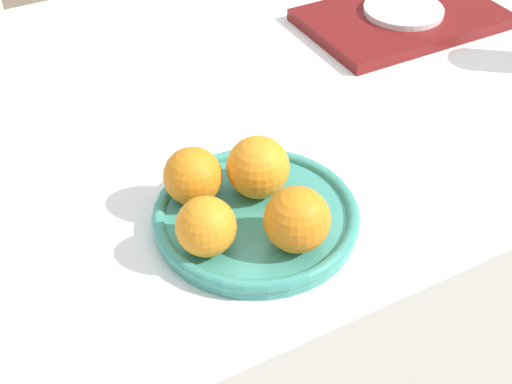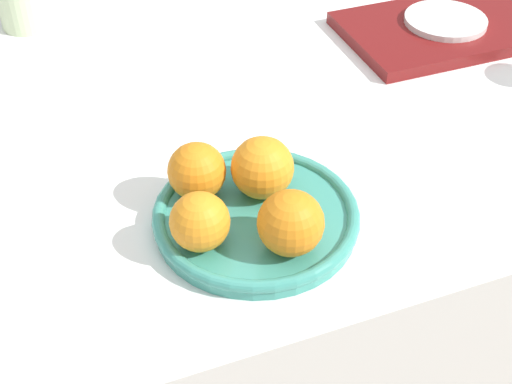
# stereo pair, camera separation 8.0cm
# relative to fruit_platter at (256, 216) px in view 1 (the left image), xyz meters

# --- Properties ---
(table) EXTENTS (1.41, 0.87, 0.77)m
(table) POSITION_rel_fruit_platter_xyz_m (0.13, 0.26, -0.40)
(table) COLOR white
(table) RESTS_ON ground_plane
(fruit_platter) EXTENTS (0.24, 0.24, 0.02)m
(fruit_platter) POSITION_rel_fruit_platter_xyz_m (0.00, 0.00, 0.00)
(fruit_platter) COLOR teal
(fruit_platter) RESTS_ON table
(orange_0) EXTENTS (0.07, 0.07, 0.07)m
(orange_0) POSITION_rel_fruit_platter_xyz_m (0.02, 0.03, 0.04)
(orange_0) COLOR orange
(orange_0) RESTS_ON fruit_platter
(orange_1) EXTENTS (0.07, 0.07, 0.07)m
(orange_1) POSITION_rel_fruit_platter_xyz_m (-0.07, -0.02, 0.04)
(orange_1) COLOR orange
(orange_1) RESTS_ON fruit_platter
(orange_2) EXTENTS (0.07, 0.07, 0.07)m
(orange_2) POSITION_rel_fruit_platter_xyz_m (-0.05, 0.06, 0.04)
(orange_2) COLOR orange
(orange_2) RESTS_ON fruit_platter
(orange_3) EXTENTS (0.07, 0.07, 0.07)m
(orange_3) POSITION_rel_fruit_platter_xyz_m (0.02, -0.06, 0.04)
(orange_3) COLOR orange
(orange_3) RESTS_ON fruit_platter
(serving_tray) EXTENTS (0.33, 0.21, 0.02)m
(serving_tray) POSITION_rel_fruit_platter_xyz_m (0.46, 0.32, -0.00)
(serving_tray) COLOR maroon
(serving_tray) RESTS_ON table
(side_plate) EXTENTS (0.13, 0.13, 0.01)m
(side_plate) POSITION_rel_fruit_platter_xyz_m (0.46, 0.32, 0.01)
(side_plate) COLOR silver
(side_plate) RESTS_ON serving_tray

